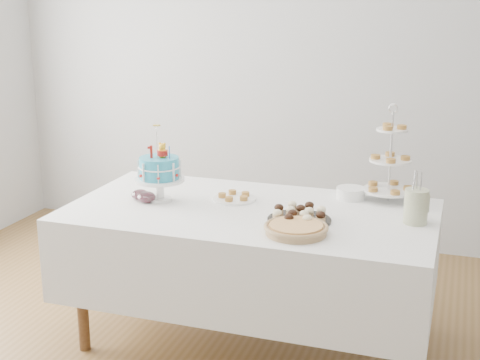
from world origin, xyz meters
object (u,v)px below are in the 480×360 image
(plate_stack, at_px, (351,193))
(jam_bowl_a, at_px, (146,197))
(table, at_px, (250,250))
(cupcake_tray, at_px, (299,214))
(pie, at_px, (296,228))
(pastry_plate, at_px, (235,197))
(tiered_stand, at_px, (390,161))
(jam_bowl_b, at_px, (140,195))
(utensil_pitcher, at_px, (416,205))
(birthday_cake, at_px, (160,181))

(plate_stack, relative_size, jam_bowl_a, 1.57)
(table, xyz_separation_m, cupcake_tray, (0.29, -0.10, 0.26))
(pie, bearing_deg, plate_stack, 77.29)
(pastry_plate, relative_size, jam_bowl_a, 2.34)
(pie, distance_m, jam_bowl_a, 0.92)
(table, distance_m, tiered_stand, 0.90)
(pastry_plate, xyz_separation_m, jam_bowl_b, (-0.49, -0.16, 0.01))
(jam_bowl_b, xyz_separation_m, utensil_pitcher, (1.47, 0.08, 0.07))
(birthday_cake, xyz_separation_m, jam_bowl_a, (-0.06, -0.05, -0.09))
(pastry_plate, height_order, utensil_pitcher, utensil_pitcher)
(jam_bowl_a, bearing_deg, cupcake_tray, -2.54)
(cupcake_tray, relative_size, plate_stack, 2.00)
(pie, distance_m, pastry_plate, 0.62)
(table, xyz_separation_m, jam_bowl_a, (-0.57, -0.06, 0.26))
(tiered_stand, height_order, utensil_pitcher, tiered_stand)
(table, height_order, jam_bowl_a, jam_bowl_a)
(pastry_plate, bearing_deg, utensil_pitcher, -4.91)
(cupcake_tray, xyz_separation_m, jam_bowl_b, (-0.92, 0.07, -0.01))
(pie, relative_size, pastry_plate, 1.29)
(table, bearing_deg, pastry_plate, 134.94)
(cupcake_tray, bearing_deg, pie, -80.86)
(birthday_cake, relative_size, pie, 1.36)
(cupcake_tray, xyz_separation_m, pastry_plate, (-0.42, 0.23, -0.02))
(pie, relative_size, jam_bowl_a, 3.02)
(tiered_stand, bearing_deg, table, -149.64)
(jam_bowl_b, bearing_deg, table, 2.52)
(birthday_cake, relative_size, pastry_plate, 1.76)
(pie, xyz_separation_m, plate_stack, (0.15, 0.65, 0.00))
(cupcake_tray, bearing_deg, jam_bowl_a, 177.46)
(table, xyz_separation_m, tiered_stand, (0.67, 0.39, 0.45))
(tiered_stand, xyz_separation_m, jam_bowl_a, (-1.24, -0.45, -0.20))
(tiered_stand, distance_m, utensil_pitcher, 0.40)
(jam_bowl_a, distance_m, utensil_pitcher, 1.42)
(jam_bowl_a, bearing_deg, plate_stack, 22.21)
(plate_stack, bearing_deg, pie, -102.71)
(birthday_cake, xyz_separation_m, jam_bowl_b, (-0.11, -0.01, -0.09))
(table, distance_m, plate_stack, 0.65)
(tiered_stand, bearing_deg, pastry_plate, -162.06)
(tiered_stand, xyz_separation_m, plate_stack, (-0.20, -0.03, -0.19))
(jam_bowl_b, height_order, utensil_pitcher, utensil_pitcher)
(cupcake_tray, bearing_deg, utensil_pitcher, 15.28)
(cupcake_tray, height_order, utensil_pitcher, utensil_pitcher)
(utensil_pitcher, bearing_deg, birthday_cake, 162.49)
(jam_bowl_a, xyz_separation_m, utensil_pitcher, (1.41, 0.11, 0.07))
(pie, height_order, jam_bowl_a, jam_bowl_a)
(pie, distance_m, tiered_stand, 0.79)
(table, distance_m, pastry_plate, 0.31)
(birthday_cake, distance_m, pie, 0.88)
(jam_bowl_b, bearing_deg, jam_bowl_a, -32.35)
(table, relative_size, birthday_cake, 4.60)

